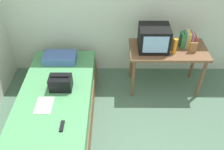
{
  "coord_description": "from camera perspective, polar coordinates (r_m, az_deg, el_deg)",
  "views": [
    {
      "loc": [
        -0.19,
        -1.57,
        2.78
      ],
      "look_at": [
        -0.2,
        1.08,
        0.57
      ],
      "focal_mm": 39.12,
      "sensor_mm": 36.0,
      "label": 1
    }
  ],
  "objects": [
    {
      "name": "desk",
      "position": [
        3.82,
        12.83,
        4.82
      ],
      "size": [
        1.16,
        0.6,
        0.75
      ],
      "color": "brown",
      "rests_on": "ground"
    },
    {
      "name": "magazine",
      "position": [
        3.25,
        -15.56,
        -6.8
      ],
      "size": [
        0.21,
        0.29,
        0.01
      ],
      "primitive_type": "cube",
      "color": "white",
      "rests_on": "bed"
    },
    {
      "name": "tv",
      "position": [
        3.63,
        9.77,
        8.48
      ],
      "size": [
        0.44,
        0.39,
        0.36
      ],
      "color": "black",
      "rests_on": "desk"
    },
    {
      "name": "bed",
      "position": [
        3.58,
        -12.62,
        -6.59
      ],
      "size": [
        1.0,
        2.0,
        0.49
      ],
      "color": "brown",
      "rests_on": "ground"
    },
    {
      "name": "picture_frame",
      "position": [
        3.74,
        18.47,
        6.1
      ],
      "size": [
        0.11,
        0.02,
        0.16
      ],
      "primitive_type": "cube",
      "color": "olive",
      "rests_on": "desk"
    },
    {
      "name": "book_row",
      "position": [
        3.84,
        17.25,
        7.93
      ],
      "size": [
        0.22,
        0.17,
        0.24
      ],
      "color": "#337F47",
      "rests_on": "desk"
    },
    {
      "name": "water_bottle",
      "position": [
        3.63,
        14.48,
        6.55
      ],
      "size": [
        0.07,
        0.07,
        0.23
      ],
      "primitive_type": "cylinder",
      "color": "orange",
      "rests_on": "desk"
    },
    {
      "name": "remote_dark",
      "position": [
        2.97,
        -11.61,
        -11.61
      ],
      "size": [
        0.04,
        0.16,
        0.02
      ],
      "primitive_type": "cube",
      "color": "black",
      "rests_on": "bed"
    },
    {
      "name": "handbag",
      "position": [
        3.37,
        -11.92,
        -1.8
      ],
      "size": [
        0.3,
        0.2,
        0.23
      ],
      "color": "black",
      "rests_on": "bed"
    },
    {
      "name": "pillow",
      "position": [
        3.91,
        -12.04,
        4.0
      ],
      "size": [
        0.5,
        0.3,
        0.12
      ],
      "primitive_type": "cube",
      "color": "#4766AD",
      "rests_on": "bed"
    }
  ]
}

